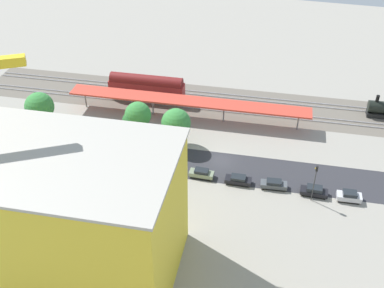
{
  "coord_description": "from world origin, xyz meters",
  "views": [
    {
      "loc": [
        -12.49,
        69.27,
        53.69
      ],
      "look_at": [
        4.99,
        2.82,
        4.79
      ],
      "focal_mm": 44.45,
      "sensor_mm": 36.0,
      "label": 1
    }
  ],
  "objects_px": {
    "parked_car_0": "(349,197)",
    "traffic_light": "(315,178)",
    "parked_car_5": "(169,169)",
    "construction_building": "(55,215)",
    "freight_coach_far": "(147,87)",
    "box_truck_0": "(129,196)",
    "parked_car_2": "(274,185)",
    "parked_car_1": "(314,191)",
    "street_tree_1": "(39,107)",
    "street_tree_2": "(138,115)",
    "parked_car_4": "(202,174)",
    "parked_car_3": "(238,180)",
    "street_tree_0": "(133,121)",
    "street_tree_3": "(176,123)",
    "platform_canopy_near": "(188,101)"
  },
  "relations": [
    {
      "from": "parked_car_2",
      "to": "box_truck_0",
      "type": "relative_size",
      "value": 0.45
    },
    {
      "from": "box_truck_0",
      "to": "traffic_light",
      "type": "bearing_deg",
      "value": -163.51
    },
    {
      "from": "parked_car_5",
      "to": "street_tree_3",
      "type": "bearing_deg",
      "value": -82.41
    },
    {
      "from": "box_truck_0",
      "to": "parked_car_1",
      "type": "bearing_deg",
      "value": -161.08
    },
    {
      "from": "parked_car_2",
      "to": "street_tree_0",
      "type": "bearing_deg",
      "value": -15.27
    },
    {
      "from": "parked_car_1",
      "to": "traffic_light",
      "type": "distance_m",
      "value": 4.22
    },
    {
      "from": "street_tree_2",
      "to": "street_tree_3",
      "type": "xyz_separation_m",
      "value": [
        -7.79,
        0.52,
        -0.26
      ]
    },
    {
      "from": "platform_canopy_near",
      "to": "street_tree_0",
      "type": "distance_m",
      "value": 13.18
    },
    {
      "from": "parked_car_0",
      "to": "parked_car_5",
      "type": "distance_m",
      "value": 31.17
    },
    {
      "from": "parked_car_2",
      "to": "street_tree_1",
      "type": "bearing_deg",
      "value": -8.66
    },
    {
      "from": "construction_building",
      "to": "street_tree_0",
      "type": "xyz_separation_m",
      "value": [
        1.4,
        -31.98,
        -5.3
      ]
    },
    {
      "from": "freight_coach_far",
      "to": "traffic_light",
      "type": "relative_size",
      "value": 2.37
    },
    {
      "from": "freight_coach_far",
      "to": "parked_car_2",
      "type": "distance_m",
      "value": 38.83
    },
    {
      "from": "parked_car_5",
      "to": "construction_building",
      "type": "bearing_deg",
      "value": 70.89
    },
    {
      "from": "box_truck_0",
      "to": "street_tree_2",
      "type": "distance_m",
      "value": 19.66
    },
    {
      "from": "parked_car_0",
      "to": "traffic_light",
      "type": "xyz_separation_m",
      "value": [
        6.06,
        1.56,
        3.89
      ]
    },
    {
      "from": "parked_car_2",
      "to": "street_tree_0",
      "type": "height_order",
      "value": "street_tree_0"
    },
    {
      "from": "parked_car_1",
      "to": "box_truck_0",
      "type": "bearing_deg",
      "value": 18.92
    },
    {
      "from": "platform_canopy_near",
      "to": "traffic_light",
      "type": "distance_m",
      "value": 33.13
    },
    {
      "from": "parked_car_5",
      "to": "traffic_light",
      "type": "height_order",
      "value": "traffic_light"
    },
    {
      "from": "street_tree_3",
      "to": "parked_car_5",
      "type": "bearing_deg",
      "value": 97.59
    },
    {
      "from": "platform_canopy_near",
      "to": "parked_car_0",
      "type": "height_order",
      "value": "platform_canopy_near"
    },
    {
      "from": "parked_car_4",
      "to": "box_truck_0",
      "type": "height_order",
      "value": "box_truck_0"
    },
    {
      "from": "platform_canopy_near",
      "to": "parked_car_0",
      "type": "xyz_separation_m",
      "value": [
        -32.72,
        18.1,
        -3.26
      ]
    },
    {
      "from": "parked_car_2",
      "to": "parked_car_5",
      "type": "bearing_deg",
      "value": 1.19
    },
    {
      "from": "parked_car_3",
      "to": "box_truck_0",
      "type": "bearing_deg",
      "value": 30.79
    },
    {
      "from": "parked_car_4",
      "to": "street_tree_0",
      "type": "xyz_separation_m",
      "value": [
        15.6,
        -8.01,
        3.53
      ]
    },
    {
      "from": "parked_car_2",
      "to": "street_tree_3",
      "type": "relative_size",
      "value": 0.6
    },
    {
      "from": "freight_coach_far",
      "to": "street_tree_2",
      "type": "xyz_separation_m",
      "value": [
        -3.47,
        14.69,
        2.13
      ]
    },
    {
      "from": "parked_car_2",
      "to": "street_tree_0",
      "type": "relative_size",
      "value": 0.73
    },
    {
      "from": "freight_coach_far",
      "to": "street_tree_3",
      "type": "height_order",
      "value": "street_tree_3"
    },
    {
      "from": "street_tree_0",
      "to": "platform_canopy_near",
      "type": "bearing_deg",
      "value": -128.02
    },
    {
      "from": "parked_car_5",
      "to": "construction_building",
      "type": "height_order",
      "value": "construction_building"
    },
    {
      "from": "freight_coach_far",
      "to": "box_truck_0",
      "type": "distance_m",
      "value": 34.45
    },
    {
      "from": "parked_car_0",
      "to": "street_tree_3",
      "type": "height_order",
      "value": "street_tree_3"
    },
    {
      "from": "parked_car_4",
      "to": "traffic_light",
      "type": "relative_size",
      "value": 0.61
    },
    {
      "from": "freight_coach_far",
      "to": "parked_car_2",
      "type": "bearing_deg",
      "value": 143.2
    },
    {
      "from": "traffic_light",
      "to": "street_tree_2",
      "type": "bearing_deg",
      "value": -16.51
    },
    {
      "from": "construction_building",
      "to": "parked_car_2",
      "type": "bearing_deg",
      "value": -141.3
    },
    {
      "from": "construction_building",
      "to": "street_tree_3",
      "type": "bearing_deg",
      "value": -105.81
    },
    {
      "from": "parked_car_0",
      "to": "street_tree_0",
      "type": "height_order",
      "value": "street_tree_0"
    },
    {
      "from": "construction_building",
      "to": "traffic_light",
      "type": "height_order",
      "value": "construction_building"
    },
    {
      "from": "street_tree_2",
      "to": "parked_car_4",
      "type": "bearing_deg",
      "value": 149.31
    },
    {
      "from": "traffic_light",
      "to": "box_truck_0",
      "type": "bearing_deg",
      "value": 16.49
    },
    {
      "from": "parked_car_3",
      "to": "construction_building",
      "type": "xyz_separation_m",
      "value": [
        20.79,
        23.91,
        8.87
      ]
    },
    {
      "from": "parked_car_0",
      "to": "box_truck_0",
      "type": "xyz_separation_m",
      "value": [
        35.12,
        10.16,
        0.87
      ]
    },
    {
      "from": "freight_coach_far",
      "to": "construction_building",
      "type": "xyz_separation_m",
      "value": [
        -4.11,
        47.46,
        6.38
      ]
    },
    {
      "from": "freight_coach_far",
      "to": "parked_car_0",
      "type": "height_order",
      "value": "freight_coach_far"
    },
    {
      "from": "freight_coach_far",
      "to": "box_truck_0",
      "type": "bearing_deg",
      "value": 104.17
    },
    {
      "from": "parked_car_0",
      "to": "street_tree_1",
      "type": "bearing_deg",
      "value": -6.89
    }
  ]
}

